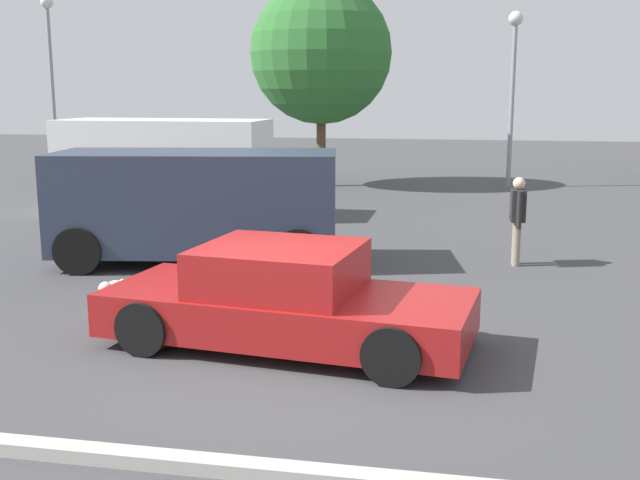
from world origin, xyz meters
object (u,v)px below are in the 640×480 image
dog (113,289)px  sedan_foreground (286,300)px  suv_dark (196,203)px  light_post_mid (514,66)px  light_post_near (50,54)px  van_white (165,164)px  pedestrian (518,214)px

dog → sedan_foreground: bearing=70.8°
suv_dark → light_post_mid: size_ratio=0.95×
sedan_foreground → suv_dark: (-2.57, 4.02, 0.52)m
light_post_near → light_post_mid: light_post_near is taller
van_white → pedestrian: van_white is taller
pedestrian → light_post_mid: 11.56m
light_post_near → sedan_foreground: bearing=-53.5°
light_post_near → light_post_mid: (16.26, -1.33, -0.56)m
dog → light_post_near: light_post_near is taller
dog → light_post_near: (-10.14, 16.29, 4.05)m
dog → van_white: van_white is taller
sedan_foreground → light_post_near: bearing=133.7°
sedan_foreground → dog: (-2.80, 1.18, -0.32)m
pedestrian → light_post_mid: bearing=85.6°
pedestrian → light_post_mid: (0.38, 11.21, 2.82)m
pedestrian → light_post_near: size_ratio=0.24×
van_white → light_post_near: 11.98m
pedestrian → suv_dark: bearing=-173.0°
pedestrian → light_post_mid: light_post_mid is taller
van_white → light_post_near: (-7.79, 8.57, 3.05)m
light_post_near → light_post_mid: bearing=-4.7°
suv_dark → pedestrian: bearing=179.8°
dog → suv_dark: size_ratio=0.13×
sedan_foreground → suv_dark: suv_dark is taller
van_white → light_post_near: light_post_near is taller
dog → light_post_mid: bearing=161.4°
light_post_near → suv_dark: bearing=-52.3°
suv_dark → light_post_near: 17.29m
van_white → pedestrian: size_ratio=3.24×
light_post_mid → pedestrian: bearing=-91.9°
sedan_foreground → pedestrian: pedestrian is taller
dog → pedestrian: bearing=126.9°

